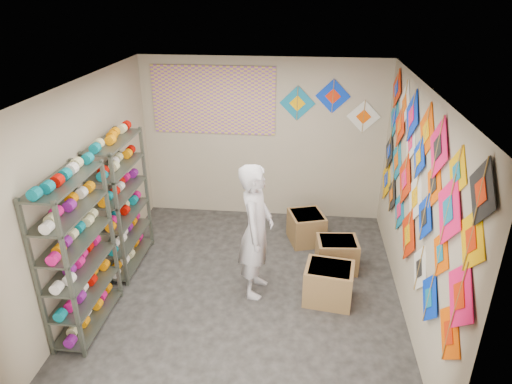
# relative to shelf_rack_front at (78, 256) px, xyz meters

# --- Properties ---
(ground) EXTENTS (4.50, 4.50, 0.00)m
(ground) POSITION_rel_shelf_rack_front_xyz_m (1.78, 0.85, -0.95)
(ground) COLOR black
(room_walls) EXTENTS (4.50, 4.50, 4.50)m
(room_walls) POSITION_rel_shelf_rack_front_xyz_m (1.78, 0.85, 0.69)
(room_walls) COLOR tan
(room_walls) RESTS_ON ground
(shelf_rack_front) EXTENTS (0.40, 1.10, 1.90)m
(shelf_rack_front) POSITION_rel_shelf_rack_front_xyz_m (0.00, 0.00, 0.00)
(shelf_rack_front) COLOR #4C5147
(shelf_rack_front) RESTS_ON ground
(shelf_rack_back) EXTENTS (0.40, 1.10, 1.90)m
(shelf_rack_back) POSITION_rel_shelf_rack_front_xyz_m (0.00, 1.30, 0.00)
(shelf_rack_back) COLOR #4C5147
(shelf_rack_back) RESTS_ON ground
(string_spools) EXTENTS (0.12, 2.36, 0.12)m
(string_spools) POSITION_rel_shelf_rack_front_xyz_m (-0.00, 0.65, 0.10)
(string_spools) COLOR #DE0E73
(string_spools) RESTS_ON ground
(kite_wall_display) EXTENTS (0.06, 4.27, 2.04)m
(kite_wall_display) POSITION_rel_shelf_rack_front_xyz_m (3.76, 0.89, 0.69)
(kite_wall_display) COLOR #FA5200
(kite_wall_display) RESTS_ON room_walls
(back_wall_kites) EXTENTS (1.60, 0.02, 0.85)m
(back_wall_kites) POSITION_rel_shelf_rack_front_xyz_m (2.84, 3.09, 1.02)
(back_wall_kites) COLOR #0F6C91
(back_wall_kites) RESTS_ON room_walls
(poster) EXTENTS (2.00, 0.01, 1.10)m
(poster) POSITION_rel_shelf_rack_front_xyz_m (0.98, 3.08, 1.05)
(poster) COLOR #85479A
(poster) RESTS_ON room_walls
(shopkeeper) EXTENTS (0.73, 0.54, 1.79)m
(shopkeeper) POSITION_rel_shelf_rack_front_xyz_m (1.91, 0.86, -0.05)
(shopkeeper) COLOR beige
(shopkeeper) RESTS_ON ground
(carton_a) EXTENTS (0.66, 0.57, 0.50)m
(carton_a) POSITION_rel_shelf_rack_front_xyz_m (2.85, 0.75, -0.70)
(carton_a) COLOR brown
(carton_a) RESTS_ON ground
(carton_b) EXTENTS (0.60, 0.51, 0.46)m
(carton_b) POSITION_rel_shelf_rack_front_xyz_m (2.99, 1.49, -0.72)
(carton_b) COLOR brown
(carton_b) RESTS_ON ground
(carton_c) EXTENTS (0.64, 0.67, 0.48)m
(carton_c) POSITION_rel_shelf_rack_front_xyz_m (2.56, 2.20, -0.71)
(carton_c) COLOR brown
(carton_c) RESTS_ON ground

